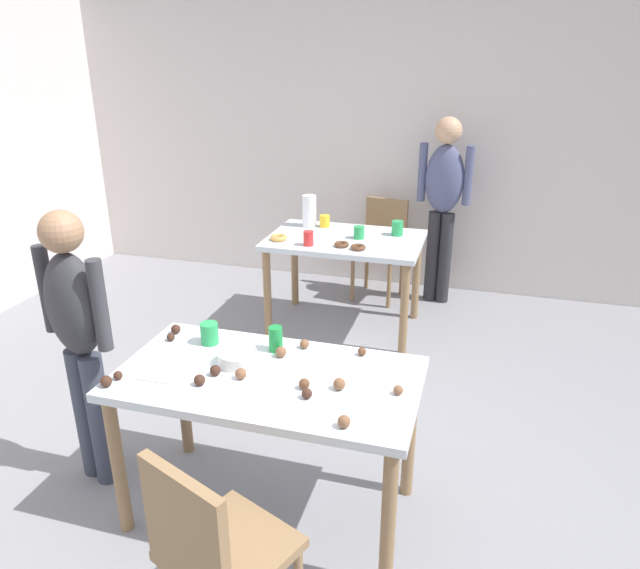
% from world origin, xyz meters
% --- Properties ---
extents(ground_plane, '(6.40, 6.40, 0.00)m').
position_xyz_m(ground_plane, '(0.00, 0.00, 0.00)').
color(ground_plane, gray).
extents(wall_back, '(6.40, 0.10, 2.60)m').
position_xyz_m(wall_back, '(0.00, 3.20, 1.30)').
color(wall_back, silver).
rests_on(wall_back, ground_plane).
extents(dining_table_near, '(1.34, 0.72, 0.75)m').
position_xyz_m(dining_table_near, '(-0.12, -0.00, 0.65)').
color(dining_table_near, silver).
rests_on(dining_table_near, ground_plane).
extents(dining_table_far, '(1.16, 0.78, 0.75)m').
position_xyz_m(dining_table_far, '(-0.28, 2.07, 0.65)').
color(dining_table_far, silver).
rests_on(dining_table_far, ground_plane).
extents(chair_near_table, '(0.52, 0.52, 0.87)m').
position_xyz_m(chair_near_table, '(-0.05, -0.74, 0.50)').
color(chair_near_table, olive).
rests_on(chair_near_table, ground_plane).
extents(chair_far_table, '(0.46, 0.46, 0.87)m').
position_xyz_m(chair_far_table, '(-0.12, 2.81, 0.50)').
color(chair_far_table, olive).
rests_on(chair_far_table, ground_plane).
extents(person_girl_near, '(0.45, 0.28, 1.43)m').
position_xyz_m(person_girl_near, '(-1.07, -0.02, 0.85)').
color(person_girl_near, '#383D4C').
rests_on(person_girl_near, ground_plane).
extents(person_adult_far, '(0.46, 0.23, 1.59)m').
position_xyz_m(person_adult_far, '(0.38, 2.83, 0.96)').
color(person_adult_far, '#28282D').
rests_on(person_adult_far, ground_plane).
extents(mixing_bowl, '(0.18, 0.18, 0.06)m').
position_xyz_m(mixing_bowl, '(-0.29, 0.05, 0.78)').
color(mixing_bowl, white).
rests_on(mixing_bowl, dining_table_near).
extents(soda_can, '(0.07, 0.07, 0.12)m').
position_xyz_m(soda_can, '(-0.16, 0.22, 0.81)').
color(soda_can, '#198438').
rests_on(soda_can, dining_table_near).
extents(fork_near, '(0.17, 0.02, 0.01)m').
position_xyz_m(fork_near, '(-0.58, -0.19, 0.75)').
color(fork_near, silver).
rests_on(fork_near, dining_table_near).
extents(cup_near_0, '(0.09, 0.09, 0.11)m').
position_xyz_m(cup_near_0, '(-0.50, 0.20, 0.80)').
color(cup_near_0, green).
rests_on(cup_near_0, dining_table_near).
extents(cake_ball_0, '(0.05, 0.05, 0.05)m').
position_xyz_m(cake_ball_0, '(-0.75, -0.28, 0.77)').
color(cake_ball_0, '#3D2319').
rests_on(cake_ball_0, dining_table_near).
extents(cake_ball_1, '(0.05, 0.05, 0.05)m').
position_xyz_m(cake_ball_1, '(0.07, -0.06, 0.77)').
color(cake_ball_1, brown).
rests_on(cake_ball_1, dining_table_near).
extents(cake_ball_2, '(0.04, 0.04, 0.04)m').
position_xyz_m(cake_ball_2, '(-0.70, 0.17, 0.77)').
color(cake_ball_2, '#3D2319').
rests_on(cake_ball_2, dining_table_near).
extents(cake_ball_3, '(0.05, 0.05, 0.05)m').
position_xyz_m(cake_ball_3, '(-0.37, -0.16, 0.77)').
color(cake_ball_3, '#3D2319').
rests_on(cake_ball_3, dining_table_near).
extents(cake_ball_4, '(0.05, 0.05, 0.05)m').
position_xyz_m(cake_ball_4, '(0.21, -0.03, 0.78)').
color(cake_ball_4, brown).
rests_on(cake_ball_4, dining_table_near).
extents(cake_ball_5, '(0.05, 0.05, 0.05)m').
position_xyz_m(cake_ball_5, '(-0.12, 0.17, 0.78)').
color(cake_ball_5, brown).
rests_on(cake_ball_5, dining_table_near).
extents(cake_ball_6, '(0.05, 0.05, 0.05)m').
position_xyz_m(cake_ball_6, '(-0.71, 0.25, 0.77)').
color(cake_ball_6, '#3D2319').
rests_on(cake_ball_6, dining_table_near).
extents(cake_ball_7, '(0.04, 0.04, 0.04)m').
position_xyz_m(cake_ball_7, '(0.46, 0.00, 0.77)').
color(cake_ball_7, brown).
rests_on(cake_ball_7, dining_table_near).
extents(cake_ball_8, '(0.04, 0.04, 0.04)m').
position_xyz_m(cake_ball_8, '(0.10, -0.13, 0.77)').
color(cake_ball_8, '#3D2319').
rests_on(cake_ball_8, dining_table_near).
extents(cake_ball_9, '(0.04, 0.04, 0.04)m').
position_xyz_m(cake_ball_9, '(0.24, 0.29, 0.77)').
color(cake_ball_9, brown).
rests_on(cake_ball_9, dining_table_near).
extents(cake_ball_10, '(0.04, 0.04, 0.04)m').
position_xyz_m(cake_ball_10, '(-0.73, -0.22, 0.77)').
color(cake_ball_10, '#3D2319').
rests_on(cake_ball_10, dining_table_near).
extents(cake_ball_11, '(0.05, 0.05, 0.05)m').
position_xyz_m(cake_ball_11, '(-0.04, 0.28, 0.77)').
color(cake_ball_11, brown).
rests_on(cake_ball_11, dining_table_near).
extents(cake_ball_12, '(0.05, 0.05, 0.05)m').
position_xyz_m(cake_ball_12, '(0.30, -0.28, 0.78)').
color(cake_ball_12, brown).
rests_on(cake_ball_12, dining_table_near).
extents(cake_ball_13, '(0.05, 0.05, 0.05)m').
position_xyz_m(cake_ball_13, '(-0.22, -0.06, 0.77)').
color(cake_ball_13, brown).
rests_on(cake_ball_13, dining_table_near).
extents(cake_ball_14, '(0.05, 0.05, 0.05)m').
position_xyz_m(cake_ball_14, '(-0.34, -0.07, 0.77)').
color(cake_ball_14, '#3D2319').
rests_on(cake_ball_14, dining_table_near).
extents(pitcher_far, '(0.11, 0.11, 0.25)m').
position_xyz_m(pitcher_far, '(-0.63, 2.30, 0.88)').
color(pitcher_far, white).
rests_on(pitcher_far, dining_table_far).
extents(cup_far_0, '(0.07, 0.07, 0.11)m').
position_xyz_m(cup_far_0, '(-0.49, 1.81, 0.80)').
color(cup_far_0, red).
rests_on(cup_far_0, dining_table_far).
extents(cup_far_1, '(0.09, 0.09, 0.11)m').
position_xyz_m(cup_far_1, '(0.09, 2.24, 0.81)').
color(cup_far_1, green).
rests_on(cup_far_1, dining_table_far).
extents(cup_far_2, '(0.08, 0.08, 0.09)m').
position_xyz_m(cup_far_2, '(-0.51, 2.31, 0.80)').
color(cup_far_2, yellow).
rests_on(cup_far_2, dining_table_far).
extents(cup_far_3, '(0.08, 0.08, 0.09)m').
position_xyz_m(cup_far_3, '(-0.17, 2.08, 0.80)').
color(cup_far_3, green).
rests_on(cup_far_3, dining_table_far).
extents(donut_far_0, '(0.11, 0.11, 0.03)m').
position_xyz_m(donut_far_0, '(-0.12, 1.82, 0.77)').
color(donut_far_0, brown).
rests_on(donut_far_0, dining_table_far).
extents(donut_far_1, '(0.13, 0.13, 0.04)m').
position_xyz_m(donut_far_1, '(-0.74, 1.87, 0.77)').
color(donut_far_1, gold).
rests_on(donut_far_1, dining_table_far).
extents(donut_far_2, '(0.11, 0.11, 0.03)m').
position_xyz_m(donut_far_2, '(-0.25, 1.85, 0.77)').
color(donut_far_2, brown).
rests_on(donut_far_2, dining_table_far).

